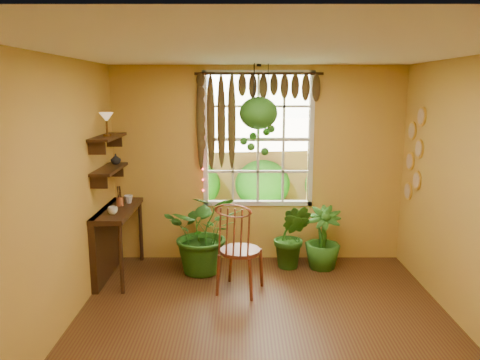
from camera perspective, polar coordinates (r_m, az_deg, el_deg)
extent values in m
plane|color=#4E3516|center=(4.78, 3.13, -18.87)|extent=(4.50, 4.50, 0.00)
plane|color=white|center=(4.16, 3.53, 15.42)|extent=(4.50, 4.50, 0.00)
plane|color=gold|center=(6.47, 2.21, 1.86)|extent=(4.00, 0.00, 4.00)
plane|color=gold|center=(4.61, -22.38, -2.73)|extent=(0.00, 4.50, 4.50)
cube|color=silver|center=(6.46, 2.22, 4.97)|extent=(1.52, 0.10, 1.86)
cube|color=white|center=(6.49, 2.21, 5.00)|extent=(1.38, 0.01, 1.78)
cylinder|color=#36210E|center=(6.31, 2.32, 12.83)|extent=(1.70, 0.04, 0.04)
cube|color=#36210E|center=(6.13, -14.68, -3.60)|extent=(0.40, 1.20, 0.06)
cube|color=#36210E|center=(6.29, -15.92, -7.28)|extent=(0.08, 1.18, 0.90)
cylinder|color=#36210E|center=(5.71, -14.29, -9.29)|extent=(0.05, 0.05, 0.86)
cylinder|color=#36210E|center=(6.73, -12.00, -6.07)|extent=(0.05, 0.05, 0.86)
cube|color=#36210E|center=(6.04, -15.61, 1.28)|extent=(0.25, 0.90, 0.04)
cube|color=#36210E|center=(5.99, -15.81, 5.06)|extent=(0.25, 0.90, 0.04)
cube|color=#2B5E1B|center=(11.64, 1.26, -0.88)|extent=(14.00, 10.00, 0.04)
cube|color=#9B7249|center=(9.70, 1.50, 2.25)|extent=(12.00, 0.10, 1.80)
plane|color=#8EAFEE|center=(13.21, 1.12, 7.42)|extent=(12.00, 0.00, 12.00)
cylinder|color=brown|center=(5.58, 0.01, -8.64)|extent=(0.62, 0.62, 0.04)
torus|color=brown|center=(5.24, -0.77, -3.74)|extent=(0.44, 0.19, 0.45)
imported|color=#1F4C14|center=(6.15, -4.34, -6.39)|extent=(1.02, 0.89, 1.09)
imported|color=#1F4C14|center=(6.33, 6.36, -6.83)|extent=(0.59, 0.52, 0.89)
imported|color=#1F4C14|center=(6.40, 10.04, -6.98)|extent=(0.56, 0.56, 0.84)
ellipsoid|color=black|center=(6.16, 2.27, 7.46)|extent=(0.30, 0.30, 0.18)
ellipsoid|color=#1F4C14|center=(6.15, 2.27, 8.14)|extent=(0.50, 0.50, 0.42)
imported|color=silver|center=(5.83, -15.26, -3.60)|extent=(0.15, 0.15, 0.09)
imported|color=beige|center=(6.34, -13.44, -2.30)|extent=(0.15, 0.15, 0.11)
cylinder|color=brown|center=(6.23, -14.44, -2.56)|extent=(0.09, 0.09, 0.11)
imported|color=#B2AD99|center=(6.30, -14.91, 2.49)|extent=(0.16, 0.16, 0.13)
cylinder|color=brown|center=(5.92, -15.87, 5.29)|extent=(0.10, 0.10, 0.03)
cylinder|color=brown|center=(5.91, -15.92, 6.17)|extent=(0.02, 0.02, 0.17)
cone|color=slate|center=(5.90, -15.98, 7.37)|extent=(0.17, 0.17, 0.11)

